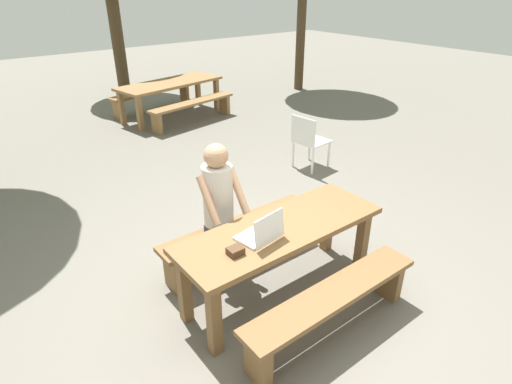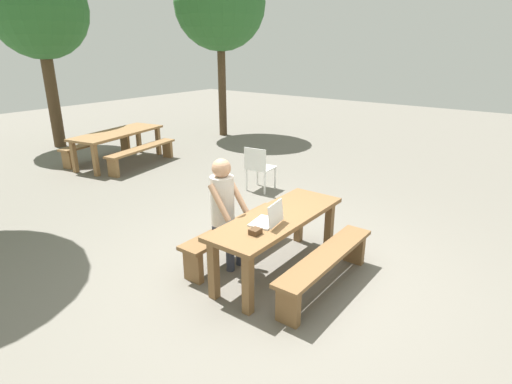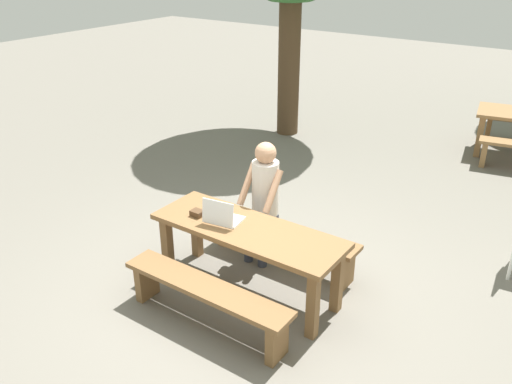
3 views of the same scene
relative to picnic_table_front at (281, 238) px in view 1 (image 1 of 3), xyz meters
The scene contains 11 objects.
ground_plane 0.59m from the picnic_table_front, ahead, with size 30.00×30.00×0.00m, color slate.
picnic_table_front is the anchor object (origin of this frame).
bench_near 0.69m from the picnic_table_front, 90.00° to the right, with size 1.68×0.30×0.43m.
bench_far 0.69m from the picnic_table_front, 90.00° to the left, with size 1.68×0.30×0.43m.
laptop 0.32m from the picnic_table_front, 167.74° to the right, with size 0.36×0.32×0.26m.
small_pouch 0.56m from the picnic_table_front, behind, with size 0.12×0.10×0.06m.
person_seated 0.66m from the picnic_table_front, 110.83° to the left, with size 0.39×0.40×1.31m.
plastic_chair 2.86m from the picnic_table_front, 40.98° to the left, with size 0.48×0.48×0.82m.
picnic_table_mid 5.77m from the picnic_table_front, 71.92° to the left, with size 2.25×1.18×0.71m.
bench_mid_south 5.21m from the picnic_table_front, 68.47° to the left, with size 1.95×0.64×0.43m.
bench_mid_north 6.36m from the picnic_table_front, 74.73° to the left, with size 1.95×0.64×0.43m.
Camera 1 is at (-2.01, -2.25, 2.59)m, focal length 29.37 mm.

